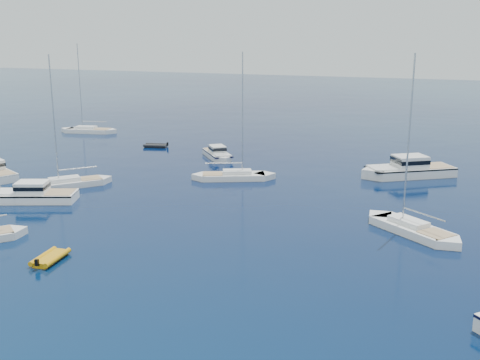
% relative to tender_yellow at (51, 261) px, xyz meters
% --- Properties ---
extents(ground, '(400.00, 400.00, 0.00)m').
position_rel_tender_yellow_xyz_m(ground, '(7.19, -8.68, 0.00)').
color(ground, '#082D4C').
rests_on(ground, ground).
extents(motor_cruiser_centre, '(9.73, 6.28, 2.46)m').
position_rel_tender_yellow_xyz_m(motor_cruiser_centre, '(-11.74, 11.12, 0.00)').
color(motor_cruiser_centre, white).
rests_on(motor_cruiser_centre, ground).
extents(motor_cruiser_distant, '(11.45, 9.46, 3.02)m').
position_rel_tender_yellow_xyz_m(motor_cruiser_distant, '(20.16, 34.92, 0.00)').
color(motor_cruiser_distant, silver).
rests_on(motor_cruiser_distant, ground).
extents(motor_cruiser_horizon, '(6.83, 7.40, 2.03)m').
position_rel_tender_yellow_xyz_m(motor_cruiser_horizon, '(-3.56, 35.84, 0.00)').
color(motor_cruiser_horizon, silver).
rests_on(motor_cruiser_horizon, ground).
extents(sailboat_mid_r, '(9.49, 7.95, 14.55)m').
position_rel_tender_yellow_xyz_m(sailboat_mid_r, '(22.69, 15.65, 0.00)').
color(sailboat_mid_r, white).
rests_on(sailboat_mid_r, ground).
extents(sailboat_mid_l, '(8.04, 8.91, 14.04)m').
position_rel_tender_yellow_xyz_m(sailboat_mid_l, '(-11.99, 16.86, 0.00)').
color(sailboat_mid_l, silver).
rests_on(sailboat_mid_l, ground).
extents(sailboat_centre, '(9.79, 6.42, 14.19)m').
position_rel_tender_yellow_xyz_m(sailboat_centre, '(2.72, 26.30, 0.00)').
color(sailboat_centre, silver).
rests_on(sailboat_centre, ground).
extents(sailboat_far_l, '(10.31, 4.69, 14.67)m').
position_rel_tender_yellow_xyz_m(sailboat_far_l, '(-31.21, 45.77, 0.00)').
color(sailboat_far_l, white).
rests_on(sailboat_far_l, ground).
extents(tender_yellow, '(2.27, 3.44, 0.95)m').
position_rel_tender_yellow_xyz_m(tender_yellow, '(0.00, 0.00, 0.00)').
color(tender_yellow, '#CB8B0B').
rests_on(tender_yellow, ground).
extents(tender_grey_far, '(3.79, 2.66, 0.95)m').
position_rel_tender_yellow_xyz_m(tender_grey_far, '(-14.73, 39.16, 0.00)').
color(tender_grey_far, black).
rests_on(tender_grey_far, ground).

